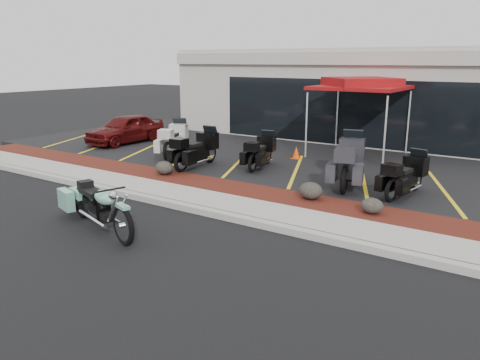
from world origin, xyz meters
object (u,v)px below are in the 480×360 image
Objects in this scene: hero_cruiser at (123,220)px; touring_white at (180,135)px; parked_car at (126,129)px; traffic_cone at (296,152)px; popup_canopy at (361,85)px.

touring_white is (-4.97, 7.42, 0.25)m from hero_cruiser.
hero_cruiser is 0.87× the size of parked_car.
traffic_cone is at bearing 9.65° from parked_car.
parked_car is 9.64m from popup_canopy.
parked_car is 0.95× the size of popup_canopy.
touring_white is at bearing -2.67° from parked_car.
parked_car reaches higher than traffic_cone.
popup_canopy is at bearing 49.48° from traffic_cone.
hero_cruiser is at bearing -85.30° from traffic_cone.
hero_cruiser is at bearing -170.85° from touring_white.
hero_cruiser is 6.99× the size of traffic_cone.
popup_canopy is at bearing -86.48° from touring_white.
parked_car is 7.54m from traffic_cone.
popup_canopy is (5.81, 3.11, 1.88)m from touring_white.
touring_white is 4.47m from traffic_cone.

